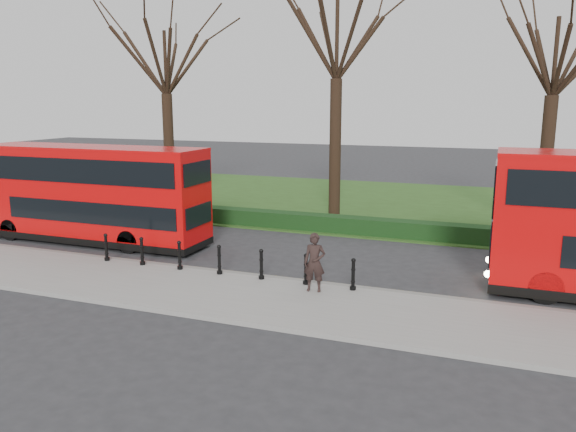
% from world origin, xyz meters
% --- Properties ---
extents(ground, '(120.00, 120.00, 0.00)m').
position_xyz_m(ground, '(0.00, 0.00, 0.00)').
color(ground, '#28282B').
rests_on(ground, ground).
extents(pavement, '(60.00, 4.00, 0.15)m').
position_xyz_m(pavement, '(0.00, -3.00, 0.07)').
color(pavement, gray).
rests_on(pavement, ground).
extents(kerb, '(60.00, 0.25, 0.16)m').
position_xyz_m(kerb, '(0.00, -1.00, 0.07)').
color(kerb, slate).
rests_on(kerb, ground).
extents(grass_verge, '(60.00, 18.00, 0.06)m').
position_xyz_m(grass_verge, '(0.00, 15.00, 0.03)').
color(grass_verge, '#2A4918').
rests_on(grass_verge, ground).
extents(hedge, '(60.00, 0.90, 0.80)m').
position_xyz_m(hedge, '(0.00, 6.80, 0.40)').
color(hedge, black).
rests_on(hedge, ground).
extents(yellow_line_outer, '(60.00, 0.10, 0.01)m').
position_xyz_m(yellow_line_outer, '(0.00, -0.70, 0.01)').
color(yellow_line_outer, yellow).
rests_on(yellow_line_outer, ground).
extents(yellow_line_inner, '(60.00, 0.10, 0.01)m').
position_xyz_m(yellow_line_inner, '(0.00, -0.50, 0.01)').
color(yellow_line_inner, yellow).
rests_on(yellow_line_inner, ground).
extents(tree_left, '(7.57, 7.57, 11.83)m').
position_xyz_m(tree_left, '(-8.00, 10.00, 8.60)').
color(tree_left, black).
rests_on(tree_left, ground).
extents(tree_mid, '(8.38, 8.38, 13.10)m').
position_xyz_m(tree_mid, '(2.00, 10.00, 9.53)').
color(tree_mid, black).
rests_on(tree_mid, ground).
extents(tree_right, '(7.38, 7.38, 11.54)m').
position_xyz_m(tree_right, '(12.00, 10.00, 8.39)').
color(tree_right, black).
rests_on(tree_right, ground).
extents(bollard_row, '(9.72, 0.15, 1.00)m').
position_xyz_m(bollard_row, '(1.10, -1.35, 0.65)').
color(bollard_row, black).
rests_on(bollard_row, pavement).
extents(bus_lead, '(10.53, 2.42, 4.19)m').
position_xyz_m(bus_lead, '(-6.47, 1.34, 2.11)').
color(bus_lead, '#C50608').
rests_on(bus_lead, ground).
extents(pedestrian, '(0.74, 0.54, 1.88)m').
position_xyz_m(pedestrian, '(4.76, -1.90, 1.09)').
color(pedestrian, black).
rests_on(pedestrian, pavement).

